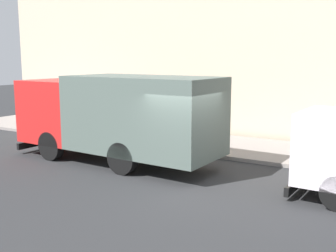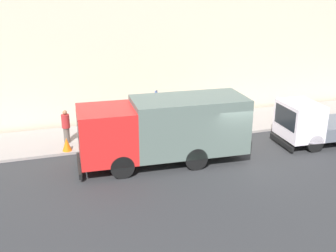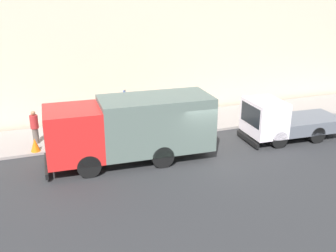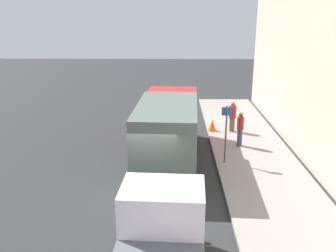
# 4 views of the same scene
# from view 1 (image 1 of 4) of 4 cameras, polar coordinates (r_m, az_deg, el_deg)

# --- Properties ---
(ground) EXTENTS (80.00, 80.00, 0.00)m
(ground) POSITION_cam_1_polar(r_m,az_deg,el_deg) (11.60, 3.23, -8.01)
(ground) COLOR #292A2C
(sidewalk) EXTENTS (3.70, 30.00, 0.13)m
(sidewalk) POSITION_cam_1_polar(r_m,az_deg,el_deg) (15.91, 11.26, -3.10)
(sidewalk) COLOR gray
(sidewalk) RESTS_ON ground
(building_facade) EXTENTS (0.50, 30.00, 9.01)m
(building_facade) POSITION_cam_1_polar(r_m,az_deg,el_deg) (17.80, 14.29, 12.50)
(building_facade) COLOR beige
(building_facade) RESTS_ON ground
(large_utility_truck) EXTENTS (2.79, 7.53, 2.92)m
(large_utility_truck) POSITION_cam_1_polar(r_m,az_deg,el_deg) (13.71, -7.26, 1.69)
(large_utility_truck) COLOR red
(large_utility_truck) RESTS_ON ground
(pedestrian_walking) EXTENTS (0.46, 0.46, 1.67)m
(pedestrian_walking) POSITION_cam_1_polar(r_m,az_deg,el_deg) (18.95, -10.49, 1.81)
(pedestrian_walking) COLOR #544E48
(pedestrian_walking) RESTS_ON sidewalk
(pedestrian_standing) EXTENTS (0.36, 0.36, 1.71)m
(pedestrian_standing) POSITION_cam_1_polar(r_m,az_deg,el_deg) (17.56, -4.73, 1.46)
(pedestrian_standing) COLOR #463858
(pedestrian_standing) RESTS_ON sidewalk
(traffic_cone_orange) EXTENTS (0.45, 0.45, 0.64)m
(traffic_cone_orange) POSITION_cam_1_polar(r_m,az_deg,el_deg) (18.30, -12.84, -0.29)
(traffic_cone_orange) COLOR orange
(traffic_cone_orange) RESTS_ON sidewalk
(street_sign_post) EXTENTS (0.44, 0.08, 2.56)m
(street_sign_post) POSITION_cam_1_polar(r_m,az_deg,el_deg) (15.53, -0.57, 2.69)
(street_sign_post) COLOR #4C5156
(street_sign_post) RESTS_ON sidewalk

